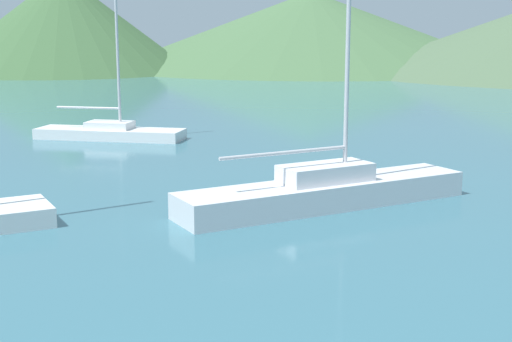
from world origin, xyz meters
TOP-DOWN VIEW (x-y plane):
  - sailboat_inner at (1.43, 15.16)m, footprint 8.11×5.67m
  - sailboat_middle at (-7.19, 27.08)m, footprint 6.72×2.78m
  - hill_central at (-23.88, 77.73)m, footprint 29.00×29.00m
  - hill_east at (4.42, 88.30)m, footprint 51.36×51.36m

SIDE VIEW (x-z plane):
  - sailboat_middle at x=-7.19m, z-range -3.60..4.31m
  - sailboat_inner at x=1.43m, z-range -3.55..4.47m
  - hill_east at x=4.42m, z-range 0.00..9.42m
  - hill_central at x=-23.88m, z-range 0.00..10.95m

